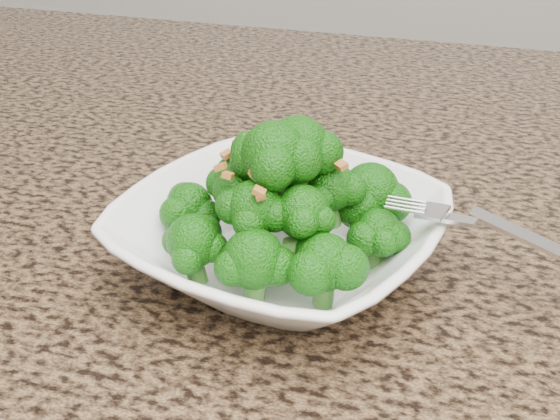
% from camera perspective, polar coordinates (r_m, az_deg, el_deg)
% --- Properties ---
extents(granite_counter, '(1.64, 1.04, 0.03)m').
position_cam_1_polar(granite_counter, '(0.60, 12.98, -1.77)').
color(granite_counter, brown).
rests_on(granite_counter, cabinet).
extents(bowl, '(0.27, 0.27, 0.05)m').
position_cam_1_polar(bowl, '(0.50, 0.00, -2.26)').
color(bowl, white).
rests_on(bowl, granite_counter).
extents(broccoli_pile, '(0.20, 0.20, 0.08)m').
position_cam_1_polar(broccoli_pile, '(0.47, 0.00, 4.47)').
color(broccoli_pile, '#15640B').
rests_on(broccoli_pile, bowl).
extents(garlic_topping, '(0.12, 0.12, 0.01)m').
position_cam_1_polar(garlic_topping, '(0.45, 0.00, 9.13)').
color(garlic_topping, '#B8712C').
rests_on(garlic_topping, broccoli_pile).
extents(fork, '(0.18, 0.07, 0.01)m').
position_cam_1_polar(fork, '(0.47, 14.84, -0.88)').
color(fork, silver).
rests_on(fork, bowl).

